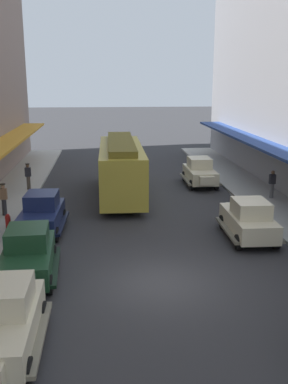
% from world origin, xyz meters
% --- Properties ---
extents(ground_plane, '(200.00, 200.00, 0.00)m').
position_xyz_m(ground_plane, '(0.00, 0.00, 0.00)').
color(ground_plane, '#2D2D30').
extents(parked_car_0, '(2.31, 4.32, 1.84)m').
position_xyz_m(parked_car_0, '(-4.66, 0.86, 0.94)').
color(parked_car_0, '#193D23').
rests_on(parked_car_0, ground).
extents(parked_car_1, '(2.27, 4.31, 1.84)m').
position_xyz_m(parked_car_1, '(-4.82, 5.91, 0.94)').
color(parked_car_1, '#19234C').
rests_on(parked_car_1, ground).
extents(parked_car_2, '(2.15, 4.26, 1.84)m').
position_xyz_m(parked_car_2, '(4.58, 14.61, 0.94)').
color(parked_car_2, beige).
rests_on(parked_car_2, ground).
extents(parked_car_3, '(2.14, 4.26, 1.84)m').
position_xyz_m(parked_car_3, '(-4.59, -3.66, 0.94)').
color(parked_car_3, beige).
rests_on(parked_car_3, ground).
extents(parked_car_4, '(2.20, 4.28, 1.84)m').
position_xyz_m(parked_car_4, '(4.54, 4.13, 0.94)').
color(parked_car_4, beige).
rests_on(parked_car_4, ground).
extents(streetcar, '(2.63, 9.63, 3.46)m').
position_xyz_m(streetcar, '(-0.83, 12.03, 1.90)').
color(streetcar, gold).
rests_on(streetcar, ground).
extents(fire_hydrant, '(0.24, 0.24, 0.82)m').
position_xyz_m(fire_hydrant, '(-6.35, 5.74, 0.56)').
color(fire_hydrant, '#B21E19').
rests_on(fire_hydrant, sidewalk_left).
extents(pedestrian_0, '(0.36, 0.28, 1.67)m').
position_xyz_m(pedestrian_0, '(-7.04, 8.27, 1.01)').
color(pedestrian_0, '#2D2D33').
rests_on(pedestrian_0, sidewalk_left).
extents(pedestrian_1, '(0.36, 0.24, 1.64)m').
position_xyz_m(pedestrian_1, '(7.99, 10.39, 0.99)').
color(pedestrian_1, slate).
rests_on(pedestrian_1, sidewalk_right).
extents(pedestrian_2, '(0.36, 0.28, 1.67)m').
position_xyz_m(pedestrian_2, '(-6.67, 13.79, 1.01)').
color(pedestrian_2, '#4C4238').
rests_on(pedestrian_2, sidewalk_left).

